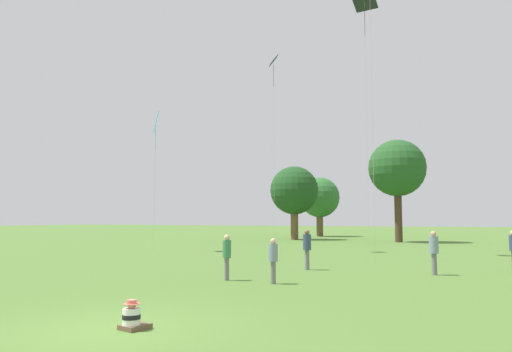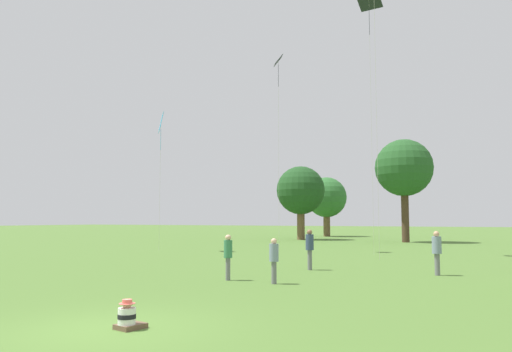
{
  "view_description": "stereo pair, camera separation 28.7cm",
  "coord_description": "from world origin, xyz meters",
  "px_view_note": "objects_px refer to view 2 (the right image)",
  "views": [
    {
      "loc": [
        7.06,
        -7.84,
        2.2
      ],
      "look_at": [
        0.12,
        6.45,
        3.58
      ],
      "focal_mm": 35.0,
      "sensor_mm": 36.0,
      "label": 1
    },
    {
      "loc": [
        7.32,
        -7.71,
        2.2
      ],
      "look_at": [
        0.12,
        6.45,
        3.58
      ],
      "focal_mm": 35.0,
      "sensor_mm": 36.0,
      "label": 2
    }
  ],
  "objects_px": {
    "person_standing_0": "(274,257)",
    "person_standing_4": "(437,249)",
    "person_standing_2": "(228,253)",
    "person_standing_3": "(310,246)",
    "kite_0": "(278,69)",
    "distant_tree_2": "(404,168)",
    "seated_toddler": "(128,317)",
    "distant_tree_1": "(301,191)",
    "kite_2": "(161,125)",
    "kite_1": "(369,5)",
    "distant_tree_0": "(326,198)"
  },
  "relations": [
    {
      "from": "person_standing_4",
      "to": "distant_tree_2",
      "type": "relative_size",
      "value": 0.17
    },
    {
      "from": "kite_0",
      "to": "kite_1",
      "type": "relative_size",
      "value": 0.82
    },
    {
      "from": "person_standing_0",
      "to": "person_standing_4",
      "type": "distance_m",
      "value": 7.02
    },
    {
      "from": "person_standing_4",
      "to": "person_standing_3",
      "type": "bearing_deg",
      "value": -166.42
    },
    {
      "from": "kite_0",
      "to": "seated_toddler",
      "type": "bearing_deg",
      "value": 29.44
    },
    {
      "from": "seated_toddler",
      "to": "person_standing_3",
      "type": "relative_size",
      "value": 0.35
    },
    {
      "from": "kite_0",
      "to": "kite_1",
      "type": "bearing_deg",
      "value": 98.1
    },
    {
      "from": "kite_0",
      "to": "person_standing_4",
      "type": "bearing_deg",
      "value": 60.88
    },
    {
      "from": "person_standing_0",
      "to": "person_standing_4",
      "type": "relative_size",
      "value": 0.89
    },
    {
      "from": "kite_1",
      "to": "distant_tree_1",
      "type": "distance_m",
      "value": 26.04
    },
    {
      "from": "distant_tree_0",
      "to": "person_standing_3",
      "type": "bearing_deg",
      "value": -72.1
    },
    {
      "from": "person_standing_0",
      "to": "distant_tree_2",
      "type": "height_order",
      "value": "distant_tree_2"
    },
    {
      "from": "person_standing_0",
      "to": "kite_0",
      "type": "relative_size",
      "value": 0.11
    },
    {
      "from": "person_standing_2",
      "to": "person_standing_3",
      "type": "height_order",
      "value": "person_standing_3"
    },
    {
      "from": "person_standing_3",
      "to": "kite_1",
      "type": "xyz_separation_m",
      "value": [
        0.4,
        9.85,
        14.67
      ]
    },
    {
      "from": "person_standing_4",
      "to": "person_standing_2",
      "type": "bearing_deg",
      "value": -131.56
    },
    {
      "from": "person_standing_3",
      "to": "distant_tree_1",
      "type": "height_order",
      "value": "distant_tree_1"
    },
    {
      "from": "distant_tree_1",
      "to": "seated_toddler",
      "type": "bearing_deg",
      "value": -72.63
    },
    {
      "from": "kite_0",
      "to": "distant_tree_1",
      "type": "xyz_separation_m",
      "value": [
        -6.27,
        19.64,
        -7.33
      ]
    },
    {
      "from": "seated_toddler",
      "to": "distant_tree_1",
      "type": "relative_size",
      "value": 0.08
    },
    {
      "from": "person_standing_3",
      "to": "kite_0",
      "type": "xyz_separation_m",
      "value": [
        -6.14,
        10.34,
        11.57
      ]
    },
    {
      "from": "person_standing_4",
      "to": "kite_1",
      "type": "distance_m",
      "value": 18.19
    },
    {
      "from": "person_standing_4",
      "to": "kite_2",
      "type": "distance_m",
      "value": 21.84
    },
    {
      "from": "seated_toddler",
      "to": "person_standing_2",
      "type": "xyz_separation_m",
      "value": [
        -2.25,
        7.87,
        0.75
      ]
    },
    {
      "from": "kite_2",
      "to": "distant_tree_2",
      "type": "relative_size",
      "value": 0.97
    },
    {
      "from": "person_standing_2",
      "to": "kite_2",
      "type": "distance_m",
      "value": 19.18
    },
    {
      "from": "distant_tree_1",
      "to": "distant_tree_2",
      "type": "height_order",
      "value": "distant_tree_2"
    },
    {
      "from": "seated_toddler",
      "to": "person_standing_2",
      "type": "distance_m",
      "value": 8.22
    },
    {
      "from": "kite_0",
      "to": "distant_tree_2",
      "type": "distance_m",
      "value": 19.8
    },
    {
      "from": "kite_2",
      "to": "seated_toddler",
      "type": "bearing_deg",
      "value": 39.84
    },
    {
      "from": "person_standing_3",
      "to": "kite_1",
      "type": "distance_m",
      "value": 17.68
    },
    {
      "from": "kite_2",
      "to": "person_standing_3",
      "type": "bearing_deg",
      "value": 65.52
    },
    {
      "from": "person_standing_0",
      "to": "distant_tree_0",
      "type": "relative_size",
      "value": 0.2
    },
    {
      "from": "seated_toddler",
      "to": "kite_1",
      "type": "distance_m",
      "value": 27.35
    },
    {
      "from": "person_standing_4",
      "to": "distant_tree_1",
      "type": "distance_m",
      "value": 34.8
    },
    {
      "from": "seated_toddler",
      "to": "person_standing_4",
      "type": "xyz_separation_m",
      "value": [
        4.3,
        12.97,
        0.79
      ]
    },
    {
      "from": "kite_0",
      "to": "distant_tree_2",
      "type": "relative_size",
      "value": 1.37
    },
    {
      "from": "distant_tree_2",
      "to": "kite_0",
      "type": "bearing_deg",
      "value": -105.3
    },
    {
      "from": "person_standing_0",
      "to": "distant_tree_0",
      "type": "height_order",
      "value": "distant_tree_0"
    },
    {
      "from": "distant_tree_0",
      "to": "distant_tree_1",
      "type": "distance_m",
      "value": 11.03
    },
    {
      "from": "distant_tree_0",
      "to": "seated_toddler",
      "type": "bearing_deg",
      "value": -75.21
    },
    {
      "from": "person_standing_2",
      "to": "kite_2",
      "type": "height_order",
      "value": "kite_2"
    },
    {
      "from": "kite_0",
      "to": "distant_tree_1",
      "type": "relative_size",
      "value": 1.7
    },
    {
      "from": "person_standing_3",
      "to": "kite_0",
      "type": "distance_m",
      "value": 16.69
    },
    {
      "from": "person_standing_4",
      "to": "person_standing_0",
      "type": "bearing_deg",
      "value": -120.97
    },
    {
      "from": "person_standing_2",
      "to": "kite_0",
      "type": "bearing_deg",
      "value": 172.27
    },
    {
      "from": "person_standing_4",
      "to": "distant_tree_0",
      "type": "xyz_separation_m",
      "value": [
        -18.47,
        40.69,
        3.95
      ]
    },
    {
      "from": "person_standing_2",
      "to": "distant_tree_1",
      "type": "distance_m",
      "value": 36.78
    },
    {
      "from": "person_standing_2",
      "to": "person_standing_4",
      "type": "bearing_deg",
      "value": 102.55
    },
    {
      "from": "distant_tree_2",
      "to": "person_standing_4",
      "type": "bearing_deg",
      "value": -77.38
    }
  ]
}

